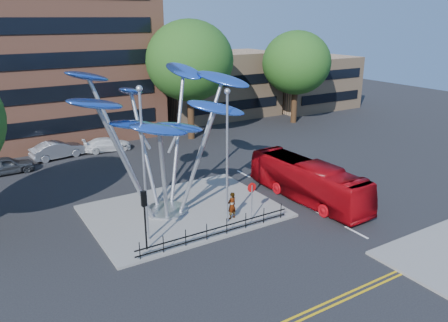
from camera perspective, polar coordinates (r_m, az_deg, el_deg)
ground at (r=24.94m, az=3.13°, el=-11.14°), size 120.00×120.00×0.00m
traffic_island at (r=29.07m, az=-5.31°, el=-6.53°), size 12.00×9.00×0.15m
double_yellow_near at (r=21.10m, az=12.92°, el=-17.72°), size 40.00×0.12×0.01m
double_yellow_far at (r=20.94m, az=13.52°, el=-18.10°), size 40.00×0.12×0.01m
low_building_near at (r=56.22m, az=-0.88°, el=9.91°), size 15.00×8.00×8.00m
low_building_far at (r=63.07m, az=11.24°, el=10.03°), size 12.00×8.00×7.00m
tree_right at (r=44.92m, az=-4.51°, el=12.91°), size 8.80×8.80×12.11m
tree_far at (r=52.89m, az=9.43°, el=12.53°), size 8.00×8.00×10.81m
leaf_sculpture at (r=27.10m, az=-8.41°, el=6.67°), size 12.72×9.54×9.51m
street_lamp_left at (r=23.73m, az=-10.52°, el=1.10°), size 0.36×0.36×8.80m
street_lamp_right at (r=25.52m, az=0.41°, el=2.03°), size 0.36×0.36×8.30m
traffic_light_island at (r=23.65m, az=-10.36°, el=-6.06°), size 0.28×0.18×3.42m
no_entry_sign_island at (r=27.03m, az=3.64°, el=-4.44°), size 0.60×0.10×2.45m
pedestrian_railing_front at (r=25.45m, az=-0.93°, el=-9.05°), size 10.00×0.06×1.00m
red_bus at (r=30.89m, az=10.87°, el=-2.57°), size 2.63×10.16×2.81m
pedestrian at (r=27.42m, az=1.03°, el=-5.84°), size 0.71×0.54×1.76m
parked_car_left at (r=39.80m, az=-26.57°, el=-0.50°), size 4.30×1.86×1.45m
parked_car_mid at (r=42.33m, az=-20.89°, el=1.38°), size 4.94×2.36×1.56m
parked_car_right at (r=43.19m, az=-15.00°, el=2.11°), size 4.58×2.22×1.28m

